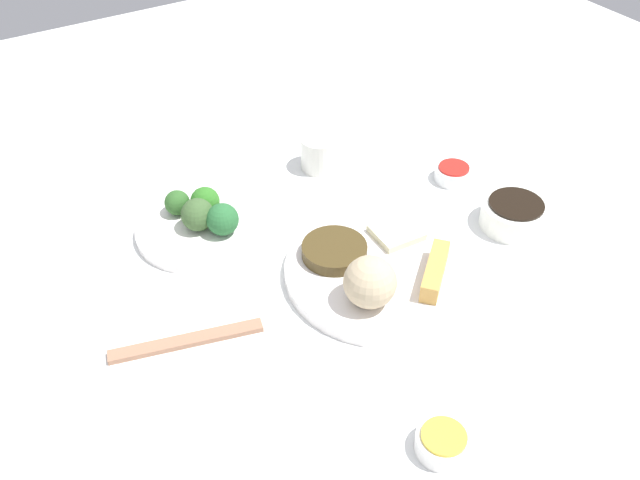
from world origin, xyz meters
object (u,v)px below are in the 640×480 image
Objects in this scene: soy_sauce_bowl at (514,215)px; sauce_ramekin_hot_mustard at (443,443)px; chopsticks_pair at (188,342)px; sauce_ramekin_sweet_and_sour at (453,174)px; teacup at (320,153)px; main_plate at (383,271)px; broccoli_plate at (200,229)px.

sauce_ramekin_hot_mustard is at bearing -143.94° from soy_sauce_bowl.
sauce_ramekin_hot_mustard is at bearing -58.32° from chopsticks_pair.
sauce_ramekin_sweet_and_sour is 0.23m from teacup.
soy_sauce_bowl is at bearing 36.06° from sauce_ramekin_hot_mustard.
main_plate is 0.28m from sauce_ramekin_sweet_and_sour.
soy_sauce_bowl is (0.43, -0.24, 0.01)m from broccoli_plate.
broccoli_plate is 2.98× the size of teacup.
main_plate is 4.53× the size of sauce_ramekin_sweet_and_sour.
broccoli_plate is at bearing -167.80° from teacup.
main_plate is 0.29m from teacup.
soy_sauce_bowl is 1.57× the size of teacup.
main_plate is at bearing -50.99° from broccoli_plate.
sauce_ramekin_hot_mustard reaches higher than main_plate.
teacup reaches higher than chopsticks_pair.
chopsticks_pair is (-0.11, -0.20, -0.00)m from broccoli_plate.
broccoli_plate is (-0.19, 0.23, -0.00)m from main_plate.
teacup is at bearing 76.54° from main_plate.
chopsticks_pair is at bearing 175.92° from soy_sauce_bowl.
soy_sauce_bowl is 0.51× the size of chopsticks_pair.
sauce_ramekin_hot_mustard is at bearing -107.95° from teacup.
soy_sauce_bowl is 1.65× the size of sauce_ramekin_sweet_and_sour.
sauce_ramekin_sweet_and_sour is 0.95× the size of teacup.
main_plate is 0.30m from broccoli_plate.
sauce_ramekin_hot_mustard is 0.35m from chopsticks_pair.
broccoli_plate is 0.26m from teacup.
broccoli_plate is 0.44m from sauce_ramekin_sweet_and_sour.
chopsticks_pair is at bearing -168.73° from sauce_ramekin_sweet_and_sour.
sauce_ramekin_hot_mustard is at bearing -81.60° from broccoli_plate.
soy_sauce_bowl is (0.24, -0.01, 0.01)m from main_plate.
teacup is (-0.17, 0.30, 0.01)m from soy_sauce_bowl.
chopsticks_pair is (-0.36, -0.26, -0.03)m from teacup.
teacup reaches higher than soy_sauce_bowl.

